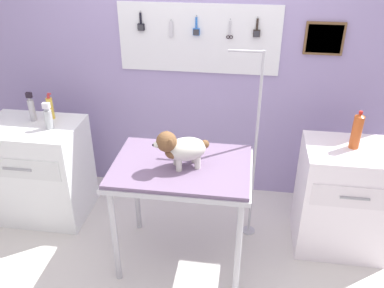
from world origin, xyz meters
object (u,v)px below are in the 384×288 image
object	(u,v)px
grooming_table	(182,174)
grooming_arm	(253,158)
cabinet_right	(343,198)
soda_bottle	(357,131)
counter_left	(39,170)
shampoo_bottle	(48,118)
dog	(181,148)

from	to	relation	value
grooming_table	grooming_arm	world-z (taller)	grooming_arm
cabinet_right	soda_bottle	bearing A→B (deg)	90.15
cabinet_right	counter_left	bearing A→B (deg)	178.97
soda_bottle	grooming_table	bearing A→B (deg)	-163.41
counter_left	shampoo_bottle	xyz separation A→B (m)	(0.19, -0.02, 0.53)
grooming_arm	dog	distance (m)	0.70
grooming_table	soda_bottle	bearing A→B (deg)	16.59
dog	shampoo_bottle	bearing A→B (deg)	160.63
grooming_arm	counter_left	bearing A→B (deg)	179.45
grooming_arm	soda_bottle	distance (m)	0.77
dog	cabinet_right	distance (m)	1.40
grooming_arm	cabinet_right	distance (m)	0.77
grooming_arm	shampoo_bottle	size ratio (longest dim) A/B	7.16
counter_left	cabinet_right	size ratio (longest dim) A/B	0.99
grooming_table	soda_bottle	size ratio (longest dim) A/B	3.41
grooming_table	cabinet_right	world-z (taller)	cabinet_right
grooming_table	soda_bottle	world-z (taller)	soda_bottle
grooming_table	grooming_arm	size ratio (longest dim) A/B	0.62
soda_bottle	grooming_arm	bearing A→B (deg)	179.46
grooming_arm	shampoo_bottle	bearing A→B (deg)	-179.75
grooming_arm	dog	xyz separation A→B (m)	(-0.50, -0.41, 0.27)
counter_left	grooming_table	bearing A→B (deg)	-16.22
grooming_table	dog	bearing A→B (deg)	-86.00
dog	soda_bottle	world-z (taller)	soda_bottle
grooming_table	cabinet_right	xyz separation A→B (m)	(1.22, 0.34, -0.33)
grooming_arm	shampoo_bottle	xyz separation A→B (m)	(-1.64, -0.01, 0.24)
grooming_table	counter_left	bearing A→B (deg)	163.78
shampoo_bottle	grooming_table	bearing A→B (deg)	-17.69
grooming_arm	counter_left	world-z (taller)	grooming_arm
cabinet_right	shampoo_bottle	size ratio (longest dim) A/B	4.03
shampoo_bottle	soda_bottle	xyz separation A→B (m)	(2.36, 0.00, 0.05)
cabinet_right	dog	bearing A→B (deg)	-162.66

